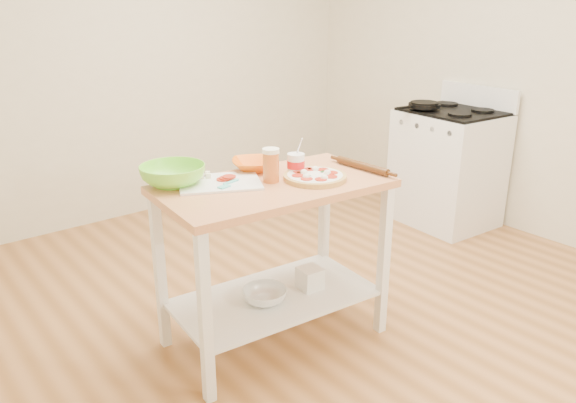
# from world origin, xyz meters

# --- Properties ---
(room_shell) EXTENTS (4.04, 4.54, 2.74)m
(room_shell) POSITION_xyz_m (0.00, 0.00, 1.35)
(room_shell) COLOR #AF7540
(room_shell) RESTS_ON ground
(prep_island) EXTENTS (1.21, 0.73, 0.90)m
(prep_island) POSITION_xyz_m (-0.48, -0.04, 0.65)
(prep_island) COLOR tan
(prep_island) RESTS_ON ground
(gas_stove) EXTENTS (0.68, 0.78, 1.11)m
(gas_stove) POSITION_xyz_m (1.68, 0.44, 0.47)
(gas_stove) COLOR white
(gas_stove) RESTS_ON ground
(skillet) EXTENTS (0.39, 0.25, 0.03)m
(skillet) POSITION_xyz_m (1.50, 0.59, 0.97)
(skillet) COLOR black
(skillet) RESTS_ON gas_stove
(pizza) EXTENTS (0.32, 0.32, 0.05)m
(pizza) POSITION_xyz_m (-0.28, -0.13, 0.92)
(pizza) COLOR tan
(pizza) RESTS_ON prep_island
(cutting_board) EXTENTS (0.49, 0.45, 0.04)m
(cutting_board) POSITION_xyz_m (-0.70, 0.12, 0.91)
(cutting_board) COLOR white
(cutting_board) RESTS_ON prep_island
(spatula) EXTENTS (0.15, 0.08, 0.01)m
(spatula) POSITION_xyz_m (-0.70, 0.04, 0.92)
(spatula) COLOR #55DAD5
(spatula) RESTS_ON cutting_board
(knife) EXTENTS (0.27, 0.05, 0.01)m
(knife) POSITION_xyz_m (-0.87, 0.22, 0.92)
(knife) COLOR silver
(knife) RESTS_ON cutting_board
(orange_bowl) EXTENTS (0.33, 0.33, 0.06)m
(orange_bowl) POSITION_xyz_m (-0.43, 0.20, 0.93)
(orange_bowl) COLOR #E6600B
(orange_bowl) RESTS_ON prep_island
(green_bowl) EXTENTS (0.34, 0.34, 0.10)m
(green_bowl) POSITION_xyz_m (-0.89, 0.24, 0.95)
(green_bowl) COLOR #7DE639
(green_bowl) RESTS_ON prep_island
(beer_pint) EXTENTS (0.09, 0.09, 0.17)m
(beer_pint) POSITION_xyz_m (-0.48, -0.02, 0.99)
(beer_pint) COLOR #CA6427
(beer_pint) RESTS_ON prep_island
(yogurt_tub) EXTENTS (0.09, 0.09, 0.20)m
(yogurt_tub) POSITION_xyz_m (-0.30, -0.00, 0.96)
(yogurt_tub) COLOR white
(yogurt_tub) RESTS_ON prep_island
(rolling_pin) EXTENTS (0.05, 0.35, 0.04)m
(rolling_pin) POSITION_xyz_m (0.03, -0.17, 0.92)
(rolling_pin) COLOR #502E12
(rolling_pin) RESTS_ON prep_island
(shelf_glass_bowl) EXTENTS (0.30, 0.30, 0.07)m
(shelf_glass_bowl) POSITION_xyz_m (-0.57, -0.07, 0.30)
(shelf_glass_bowl) COLOR silver
(shelf_glass_bowl) RESTS_ON prep_island
(shelf_bin) EXTENTS (0.13, 0.13, 0.12)m
(shelf_bin) POSITION_xyz_m (-0.28, -0.10, 0.32)
(shelf_bin) COLOR white
(shelf_bin) RESTS_ON prep_island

